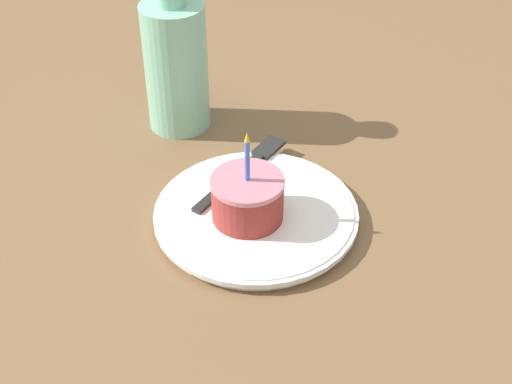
{
  "coord_description": "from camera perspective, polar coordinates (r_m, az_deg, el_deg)",
  "views": [
    {
      "loc": [
        0.58,
        -0.28,
        0.54
      ],
      "look_at": [
        0.03,
        0.01,
        0.04
      ],
      "focal_mm": 50.0,
      "sensor_mm": 36.0,
      "label": 1
    }
  ],
  "objects": [
    {
      "name": "plate",
      "position": [
        0.82,
        -0.0,
        -1.82
      ],
      "size": [
        0.23,
        0.23,
        0.02
      ],
      "color": "white",
      "rests_on": "ground_plane"
    },
    {
      "name": "fork",
      "position": [
        0.87,
        -0.81,
        1.97
      ],
      "size": [
        0.1,
        0.16,
        0.0
      ],
      "color": "#262626",
      "rests_on": "plate"
    },
    {
      "name": "bottle",
      "position": [
        0.94,
        -6.44,
        10.33
      ],
      "size": [
        0.08,
        0.08,
        0.23
      ],
      "color": "#8CD1B2",
      "rests_on": "ground_plane"
    },
    {
      "name": "cake_slice",
      "position": [
        0.79,
        -0.36,
        -0.38
      ],
      "size": [
        0.08,
        0.08,
        0.11
      ],
      "color": "#99332D",
      "rests_on": "plate"
    },
    {
      "name": "ground_plane",
      "position": [
        0.85,
        -1.71,
        -2.49
      ],
      "size": [
        2.4,
        2.4,
        0.04
      ],
      "color": "brown",
      "rests_on": "ground"
    }
  ]
}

